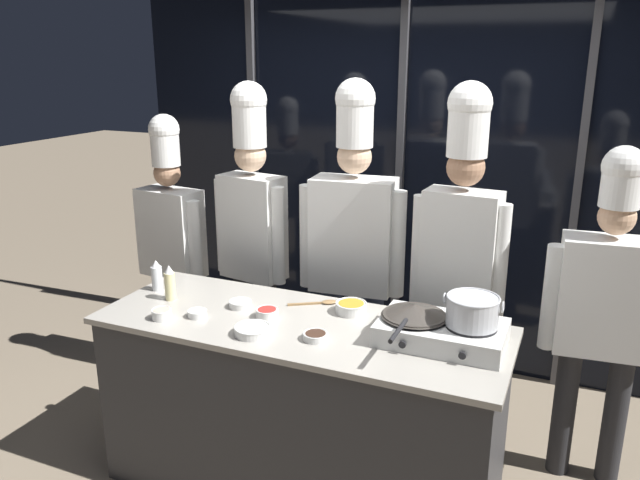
# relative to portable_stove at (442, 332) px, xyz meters

# --- Properties ---
(window_wall_back) EXTENTS (4.08, 0.09, 2.70)m
(window_wall_back) POSITION_rel_portable_stove_xyz_m (-0.68, 1.64, 0.37)
(window_wall_back) COLOR black
(window_wall_back) RESTS_ON ground_plane
(demo_counter) EXTENTS (2.01, 0.74, 0.93)m
(demo_counter) POSITION_rel_portable_stove_xyz_m (-0.68, -0.06, -0.52)
(demo_counter) COLOR #2D2D30
(demo_counter) RESTS_ON ground_plane
(portable_stove) EXTENTS (0.56, 0.37, 0.11)m
(portable_stove) POSITION_rel_portable_stove_xyz_m (0.00, 0.00, 0.00)
(portable_stove) COLOR silver
(portable_stove) RESTS_ON demo_counter
(frying_pan) EXTENTS (0.31, 0.53, 0.05)m
(frying_pan) POSITION_rel_portable_stove_xyz_m (-0.13, -0.00, 0.08)
(frying_pan) COLOR #38332D
(frying_pan) RESTS_ON portable_stove
(stock_pot) EXTENTS (0.26, 0.23, 0.13)m
(stock_pot) POSITION_rel_portable_stove_xyz_m (0.13, 0.00, 0.13)
(stock_pot) COLOR #B7BABF
(stock_pot) RESTS_ON portable_stove
(squeeze_bottle_clear) EXTENTS (0.06, 0.06, 0.17)m
(squeeze_bottle_clear) POSITION_rel_portable_stove_xyz_m (-1.58, 0.03, 0.03)
(squeeze_bottle_clear) COLOR white
(squeeze_bottle_clear) RESTS_ON demo_counter
(squeeze_bottle_oil) EXTENTS (0.06, 0.06, 0.19)m
(squeeze_bottle_oil) POSITION_rel_portable_stove_xyz_m (-1.43, -0.06, 0.04)
(squeeze_bottle_oil) COLOR beige
(squeeze_bottle_oil) RESTS_ON demo_counter
(prep_bowl_bell_pepper) EXTENTS (0.11, 0.11, 0.05)m
(prep_bowl_bell_pepper) POSITION_rel_portable_stove_xyz_m (-0.85, -0.07, -0.03)
(prep_bowl_bell_pepper) COLOR white
(prep_bowl_bell_pepper) RESTS_ON demo_counter
(prep_bowl_shrimp) EXTENTS (0.10, 0.10, 0.05)m
(prep_bowl_shrimp) POSITION_rel_portable_stove_xyz_m (-1.32, -0.28, -0.02)
(prep_bowl_shrimp) COLOR white
(prep_bowl_shrimp) RESTS_ON demo_counter
(prep_bowl_noodles) EXTENTS (0.17, 0.17, 0.04)m
(prep_bowl_noodles) POSITION_rel_portable_stove_xyz_m (-0.82, -0.26, -0.03)
(prep_bowl_noodles) COLOR white
(prep_bowl_noodles) RESTS_ON demo_counter
(prep_bowl_soy_glaze) EXTENTS (0.12, 0.12, 0.03)m
(prep_bowl_soy_glaze) POSITION_rel_portable_stove_xyz_m (-0.53, -0.20, -0.03)
(prep_bowl_soy_glaze) COLOR white
(prep_bowl_soy_glaze) RESTS_ON demo_counter
(prep_bowl_chicken) EXTENTS (0.10, 0.10, 0.04)m
(prep_bowl_chicken) POSITION_rel_portable_stove_xyz_m (-1.17, -0.19, -0.03)
(prep_bowl_chicken) COLOR white
(prep_bowl_chicken) RESTS_ON demo_counter
(prep_bowl_garlic) EXTENTS (0.12, 0.12, 0.04)m
(prep_bowl_garlic) POSITION_rel_portable_stove_xyz_m (-1.04, -0.00, -0.03)
(prep_bowl_garlic) COLOR white
(prep_bowl_garlic) RESTS_ON demo_counter
(prep_bowl_carrots) EXTENTS (0.16, 0.16, 0.05)m
(prep_bowl_carrots) POSITION_rel_portable_stove_xyz_m (-0.49, 0.16, -0.02)
(prep_bowl_carrots) COLOR white
(prep_bowl_carrots) RESTS_ON demo_counter
(serving_spoon_slotted) EXTENTS (0.24, 0.16, 0.02)m
(serving_spoon_slotted) POSITION_rel_portable_stove_xyz_m (-0.67, 0.21, -0.04)
(serving_spoon_slotted) COLOR olive
(serving_spoon_slotted) RESTS_ON demo_counter
(chef_head) EXTENTS (0.56, 0.28, 1.82)m
(chef_head) POSITION_rel_portable_stove_xyz_m (-2.00, 0.72, 0.04)
(chef_head) COLOR #2D3856
(chef_head) RESTS_ON ground_plane
(chef_sous) EXTENTS (0.52, 0.27, 2.03)m
(chef_sous) POSITION_rel_portable_stove_xyz_m (-1.36, 0.72, 0.21)
(chef_sous) COLOR #232326
(chef_sous) RESTS_ON ground_plane
(chef_line) EXTENTS (0.63, 0.29, 2.06)m
(chef_line) POSITION_rel_portable_stove_xyz_m (-0.69, 0.72, 0.18)
(chef_line) COLOR #2D3856
(chef_line) RESTS_ON ground_plane
(chef_pastry) EXTENTS (0.52, 0.23, 2.06)m
(chef_pastry) POSITION_rel_portable_stove_xyz_m (-0.06, 0.64, 0.24)
(chef_pastry) COLOR #232326
(chef_pastry) RESTS_ON ground_plane
(chef_apprentice) EXTENTS (0.59, 0.28, 1.78)m
(chef_apprentice) POSITION_rel_portable_stove_xyz_m (0.67, 0.62, 0.02)
(chef_apprentice) COLOR #232326
(chef_apprentice) RESTS_ON ground_plane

